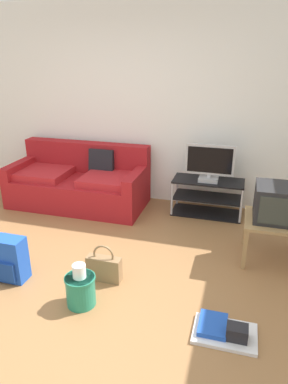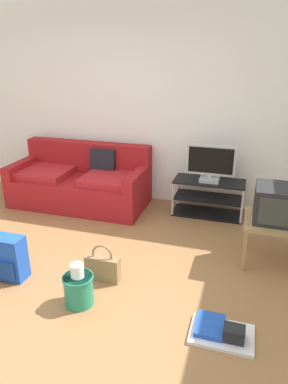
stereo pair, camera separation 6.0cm
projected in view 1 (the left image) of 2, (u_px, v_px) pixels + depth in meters
ground_plane at (65, 295)px, 3.21m from camera, size 9.00×9.80×0.02m
wall_back at (141, 106)px, 4.90m from camera, size 9.00×0.10×2.70m
couch at (80, 183)px, 5.03m from camera, size 1.89×0.89×0.83m
tv_stand at (207, 197)px, 4.72m from camera, size 0.92×0.41×0.48m
flat_tv at (210, 163)px, 4.52m from camera, size 0.63×0.22×0.48m
side_table at (273, 225)px, 3.61m from camera, size 0.58×0.58×0.46m
crt_tv at (277, 203)px, 3.53m from camera, size 0.43×0.44×0.36m
backpack at (9, 259)px, 3.35m from camera, size 0.33×0.25×0.44m
handbag at (104, 268)px, 3.36m from camera, size 0.33×0.11×0.38m
cleaning_bucket at (81, 288)px, 3.02m from camera, size 0.27×0.27×0.40m
floor_tray at (224, 331)px, 2.73m from camera, size 0.49×0.34×0.14m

